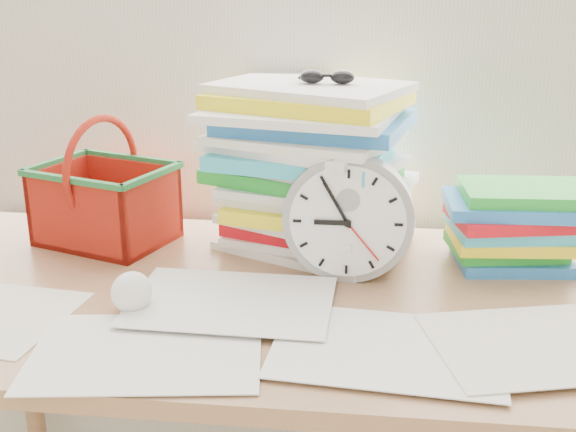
% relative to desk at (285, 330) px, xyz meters
% --- Properties ---
extents(desk, '(1.40, 0.70, 0.75)m').
position_rel_desk_xyz_m(desk, '(0.00, 0.00, 0.00)').
color(desk, '#9A6D48').
rests_on(desk, ground).
extents(paper_stack, '(0.44, 0.39, 0.32)m').
position_rel_desk_xyz_m(paper_stack, '(0.03, 0.22, 0.24)').
color(paper_stack, white).
rests_on(paper_stack, desk).
extents(clock, '(0.23, 0.05, 0.23)m').
position_rel_desk_xyz_m(clock, '(0.10, 0.07, 0.19)').
color(clock, gray).
rests_on(clock, desk).
extents(sunglasses, '(0.12, 0.10, 0.03)m').
position_rel_desk_xyz_m(sunglasses, '(0.05, 0.22, 0.41)').
color(sunglasses, black).
rests_on(sunglasses, paper_stack).
extents(book_stack, '(0.28, 0.24, 0.15)m').
position_rel_desk_xyz_m(book_stack, '(0.41, 0.17, 0.15)').
color(book_stack, white).
rests_on(book_stack, desk).
extents(basket, '(0.30, 0.27, 0.25)m').
position_rel_desk_xyz_m(basket, '(-0.39, 0.20, 0.20)').
color(basket, red).
rests_on(basket, desk).
extents(crumpled_ball, '(0.07, 0.07, 0.07)m').
position_rel_desk_xyz_m(crumpled_ball, '(-0.24, -0.10, 0.11)').
color(crumpled_ball, white).
rests_on(crumpled_ball, desk).
extents(scattered_papers, '(1.26, 0.42, 0.02)m').
position_rel_desk_xyz_m(scattered_papers, '(0.00, 0.00, 0.08)').
color(scattered_papers, white).
rests_on(scattered_papers, desk).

